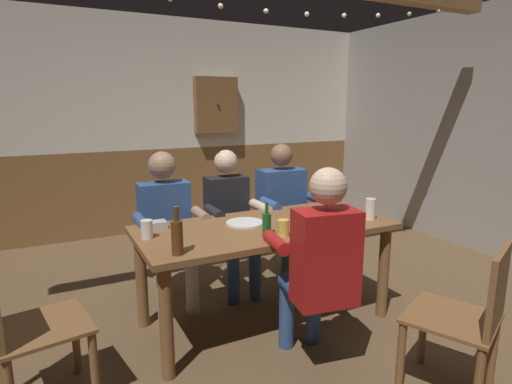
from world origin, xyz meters
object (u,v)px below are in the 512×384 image
at_px(person_2, 284,205).
at_px(chair_empty_near_left, 468,318).
at_px(person_3, 320,262).
at_px(bottle_1, 177,236).
at_px(person_0, 167,221).
at_px(pint_glass_1, 147,229).
at_px(pint_glass_2, 326,209).
at_px(chair_empty_near_right, 25,327).
at_px(dining_table, 266,239).
at_px(condiment_caddy, 156,225).
at_px(plate_0, 245,223).
at_px(wall_dart_cabinet, 216,105).
at_px(bottle_0, 267,223).
at_px(pint_glass_3, 370,209).
at_px(pint_glass_0, 283,228).
at_px(pint_glass_4, 316,217).
at_px(person_1, 231,216).

relative_size(person_2, chair_empty_near_left, 1.40).
distance_m(person_3, bottle_1, 0.83).
distance_m(person_0, pint_glass_1, 0.64).
xyz_separation_m(person_2, pint_glass_2, (-0.04, -0.69, 0.13)).
xyz_separation_m(person_3, chair_empty_near_right, (-1.54, 0.37, -0.21)).
relative_size(dining_table, person_0, 1.48).
xyz_separation_m(person_3, condiment_caddy, (-0.73, 0.91, 0.08)).
bearing_deg(condiment_caddy, dining_table, -20.22).
bearing_deg(bottle_1, plate_0, 32.62).
bearing_deg(bottle_1, wall_dart_cabinet, 64.25).
distance_m(plate_0, bottle_0, 0.32).
relative_size(dining_table, bottle_0, 8.11).
relative_size(bottle_1, pint_glass_3, 1.79).
relative_size(dining_table, chair_empty_near_left, 2.05).
relative_size(person_0, pint_glass_1, 10.14).
bearing_deg(pint_glass_0, pint_glass_4, 16.39).
bearing_deg(person_2, pint_glass_4, 76.78).
bearing_deg(wall_dart_cabinet, pint_glass_0, -103.29).
bearing_deg(chair_empty_near_left, pint_glass_4, 79.14).
xyz_separation_m(person_0, person_1, (0.54, -0.01, -0.02)).
xyz_separation_m(dining_table, bottle_1, (-0.73, -0.30, 0.22)).
xyz_separation_m(plate_0, pint_glass_2, (0.62, -0.12, 0.06)).
bearing_deg(pint_glass_4, pint_glass_1, 167.43).
distance_m(pint_glass_1, pint_glass_2, 1.32).
bearing_deg(pint_glass_0, pint_glass_2, 24.80).
relative_size(pint_glass_0, pint_glass_1, 0.90).
relative_size(person_0, pint_glass_2, 8.98).
xyz_separation_m(chair_empty_near_right, pint_glass_4, (1.83, 0.09, 0.33)).
bearing_deg(wall_dart_cabinet, person_2, -93.42).
bearing_deg(dining_table, plate_0, 145.10).
distance_m(pint_glass_2, pint_glass_4, 0.24).
height_order(person_2, pint_glass_0, person_2).
relative_size(person_0, condiment_caddy, 8.71).
height_order(dining_table, pint_glass_1, pint_glass_1).
bearing_deg(bottle_1, pint_glass_3, 3.09).
height_order(person_2, pint_glass_4, person_2).
height_order(dining_table, person_0, person_0).
xyz_separation_m(chair_empty_near_left, pint_glass_3, (0.21, 1.00, 0.34)).
bearing_deg(person_2, pint_glass_0, 61.50).
bearing_deg(bottle_0, person_0, 116.77).
xyz_separation_m(dining_table, person_3, (0.01, -0.64, 0.05)).
bearing_deg(person_3, person_0, 123.25).
distance_m(person_0, pint_glass_2, 1.25).
distance_m(person_0, chair_empty_near_right, 1.35).
bearing_deg(dining_table, bottle_1, -157.48).
distance_m(chair_empty_near_right, pint_glass_0, 1.54).
bearing_deg(person_3, pint_glass_2, 61.08).
distance_m(chair_empty_near_right, wall_dart_cabinet, 3.75).
xyz_separation_m(bottle_1, pint_glass_1, (-0.09, 0.37, -0.05)).
bearing_deg(plate_0, pint_glass_3, -19.20).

